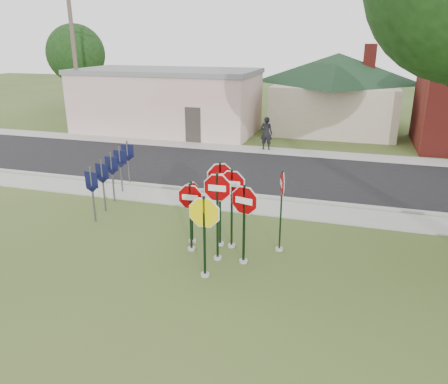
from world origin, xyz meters
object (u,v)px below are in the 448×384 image
(stop_sign_yellow, at_px, (204,226))
(utility_pole_near, at_px, (75,58))
(stop_sign_left, at_px, (191,209))
(pedestrian, at_px, (266,133))
(stop_sign_center, at_px, (217,204))

(stop_sign_yellow, relative_size, utility_pole_near, 0.26)
(stop_sign_left, relative_size, pedestrian, 1.19)
(utility_pole_near, height_order, pedestrian, utility_pole_near)
(stop_sign_yellow, height_order, pedestrian, stop_sign_yellow)
(pedestrian, bearing_deg, stop_sign_left, 92.82)
(utility_pole_near, relative_size, pedestrian, 5.03)
(stop_sign_center, xyz_separation_m, pedestrian, (-1.32, 13.41, -0.73))
(stop_sign_yellow, bearing_deg, utility_pole_near, 132.66)
(stop_sign_left, height_order, pedestrian, stop_sign_left)
(stop_sign_center, distance_m, pedestrian, 13.49)
(stop_sign_yellow, bearing_deg, pedestrian, 95.06)
(stop_sign_center, relative_size, utility_pole_near, 0.29)
(stop_sign_left, bearing_deg, stop_sign_center, -19.23)
(pedestrian, bearing_deg, stop_sign_yellow, 96.25)
(pedestrian, bearing_deg, stop_sign_center, 96.80)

